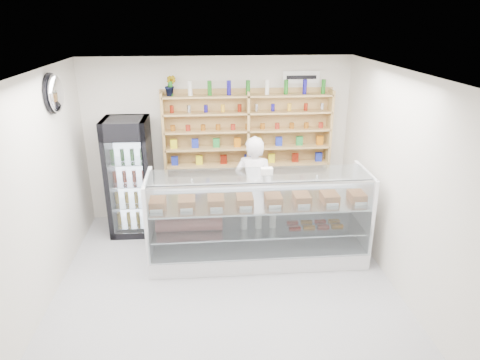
{
  "coord_description": "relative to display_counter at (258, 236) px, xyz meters",
  "views": [
    {
      "loc": [
        -0.23,
        -4.64,
        3.42
      ],
      "look_at": [
        0.24,
        0.9,
        1.26
      ],
      "focal_mm": 32.0,
      "sensor_mm": 36.0,
      "label": 1
    }
  ],
  "objects": [
    {
      "name": "wall_shelving",
      "position": [
        -0.01,
        1.44,
        1.22
      ],
      "size": [
        2.84,
        0.28,
        1.33
      ],
      "color": "tan",
      "rests_on": "back_wall"
    },
    {
      "name": "security_mirror",
      "position": [
        -2.68,
        0.3,
        2.08
      ],
      "size": [
        0.15,
        0.5,
        0.5
      ],
      "primitive_type": "ellipsoid",
      "color": "silver",
      "rests_on": "left_wall"
    },
    {
      "name": "potted_plant",
      "position": [
        -1.26,
        1.44,
        1.99
      ],
      "size": [
        0.22,
        0.19,
        0.33
      ],
      "primitive_type": "imported",
      "rotation": [
        0.0,
        0.0,
        -0.27
      ],
      "color": "#1E6626",
      "rests_on": "wall_shelving"
    },
    {
      "name": "shop_worker",
      "position": [
        0.02,
        0.69,
        0.48
      ],
      "size": [
        0.72,
        0.58,
        1.7
      ],
      "primitive_type": "imported",
      "rotation": [
        0.0,
        0.0,
        2.82
      ],
      "color": "silver",
      "rests_on": "floor"
    },
    {
      "name": "room",
      "position": [
        -0.51,
        -0.9,
        1.03
      ],
      "size": [
        5.0,
        5.0,
        5.0
      ],
      "color": "#A0A0A5",
      "rests_on": "ground"
    },
    {
      "name": "display_counter",
      "position": [
        0.0,
        0.0,
        0.0
      ],
      "size": [
        3.13,
        0.93,
        1.36
      ],
      "color": "white",
      "rests_on": "floor"
    },
    {
      "name": "drinks_cooler",
      "position": [
        -1.96,
        1.05,
        0.6
      ],
      "size": [
        0.7,
        0.68,
        1.93
      ],
      "rotation": [
        0.0,
        0.0,
        -0.01
      ],
      "color": "black",
      "rests_on": "floor"
    },
    {
      "name": "wall_sign",
      "position": [
        0.89,
        1.57,
        2.08
      ],
      "size": [
        0.62,
        0.03,
        0.2
      ],
      "primitive_type": "cube",
      "color": "white",
      "rests_on": "back_wall"
    }
  ]
}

